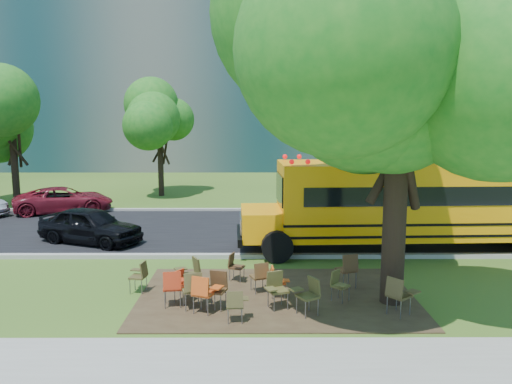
{
  "coord_description": "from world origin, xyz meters",
  "views": [
    {
      "loc": [
        0.44,
        -12.76,
        4.58
      ],
      "look_at": [
        0.48,
        3.71,
        2.08
      ],
      "focal_mm": 35.0,
      "sensor_mm": 36.0,
      "label": 1
    }
  ],
  "objects_px": {
    "chair_1": "(204,290)",
    "chair_4": "(236,303)",
    "school_bus": "(440,200)",
    "chair_13": "(348,267)",
    "chair_8": "(140,273)",
    "chair_3": "(216,286)",
    "chair_12": "(338,283)",
    "chair_6": "(309,292)",
    "chair_5": "(276,286)",
    "chair_9": "(191,271)",
    "chair_14": "(181,283)",
    "main_tree": "(401,73)",
    "chair_2": "(193,286)",
    "bg_car_red": "(64,200)",
    "chair_15": "(276,279)",
    "chair_10": "(235,264)",
    "chair_7": "(399,293)",
    "black_car": "(90,225)",
    "chair_0": "(174,284)",
    "chair_11": "(261,274)"
  },
  "relations": [
    {
      "from": "chair_15",
      "to": "chair_6",
      "type": "bearing_deg",
      "value": 30.66
    },
    {
      "from": "chair_0",
      "to": "chair_12",
      "type": "relative_size",
      "value": 1.18
    },
    {
      "from": "main_tree",
      "to": "chair_0",
      "type": "bearing_deg",
      "value": -177.03
    },
    {
      "from": "chair_1",
      "to": "chair_2",
      "type": "relative_size",
      "value": 1.0
    },
    {
      "from": "chair_4",
      "to": "chair_2",
      "type": "bearing_deg",
      "value": 138.57
    },
    {
      "from": "chair_12",
      "to": "chair_7",
      "type": "bearing_deg",
      "value": 93.6
    },
    {
      "from": "chair_9",
      "to": "chair_10",
      "type": "bearing_deg",
      "value": -78.1
    },
    {
      "from": "chair_15",
      "to": "bg_car_red",
      "type": "distance_m",
      "value": 14.98
    },
    {
      "from": "chair_5",
      "to": "bg_car_red",
      "type": "xyz_separation_m",
      "value": [
        -9.64,
        12.13,
        0.06
      ]
    },
    {
      "from": "chair_4",
      "to": "black_car",
      "type": "bearing_deg",
      "value": 123.96
    },
    {
      "from": "chair_2",
      "to": "chair_4",
      "type": "distance_m",
      "value": 1.31
    },
    {
      "from": "chair_2",
      "to": "black_car",
      "type": "relative_size",
      "value": 0.24
    },
    {
      "from": "school_bus",
      "to": "chair_9",
      "type": "xyz_separation_m",
      "value": [
        -7.98,
        -4.23,
        -1.18
      ]
    },
    {
      "from": "chair_3",
      "to": "chair_12",
      "type": "xyz_separation_m",
      "value": [
        3.01,
        0.47,
        -0.09
      ]
    },
    {
      "from": "chair_10",
      "to": "chair_1",
      "type": "bearing_deg",
      "value": 3.77
    },
    {
      "from": "chair_10",
      "to": "black_car",
      "type": "xyz_separation_m",
      "value": [
        -5.41,
        4.26,
        0.17
      ]
    },
    {
      "from": "main_tree",
      "to": "chair_5",
      "type": "height_order",
      "value": "main_tree"
    },
    {
      "from": "chair_1",
      "to": "chair_4",
      "type": "xyz_separation_m",
      "value": [
        0.76,
        -0.52,
        -0.1
      ]
    },
    {
      "from": "main_tree",
      "to": "chair_13",
      "type": "bearing_deg",
      "value": 129.73
    },
    {
      "from": "chair_9",
      "to": "chair_14",
      "type": "bearing_deg",
      "value": 139.43
    },
    {
      "from": "main_tree",
      "to": "chair_5",
      "type": "xyz_separation_m",
      "value": [
        -2.88,
        -0.38,
        -5.0
      ]
    },
    {
      "from": "chair_4",
      "to": "chair_13",
      "type": "height_order",
      "value": "chair_13"
    },
    {
      "from": "chair_5",
      "to": "chair_9",
      "type": "distance_m",
      "value": 2.43
    },
    {
      "from": "chair_11",
      "to": "chair_14",
      "type": "distance_m",
      "value": 2.08
    },
    {
      "from": "chair_2",
      "to": "chair_14",
      "type": "xyz_separation_m",
      "value": [
        -0.36,
        0.46,
        -0.08
      ]
    },
    {
      "from": "chair_5",
      "to": "bg_car_red",
      "type": "bearing_deg",
      "value": -73.51
    },
    {
      "from": "chair_14",
      "to": "bg_car_red",
      "type": "bearing_deg",
      "value": -114.91
    },
    {
      "from": "main_tree",
      "to": "chair_3",
      "type": "relative_size",
      "value": 9.9
    },
    {
      "from": "chair_8",
      "to": "chair_9",
      "type": "height_order",
      "value": "chair_9"
    },
    {
      "from": "chair_9",
      "to": "chair_4",
      "type": "bearing_deg",
      "value": -175.3
    },
    {
      "from": "chair_1",
      "to": "chair_0",
      "type": "bearing_deg",
      "value": 172.19
    },
    {
      "from": "chair_8",
      "to": "bg_car_red",
      "type": "xyz_separation_m",
      "value": [
        -6.13,
        10.99,
        0.11
      ]
    },
    {
      "from": "chair_10",
      "to": "chair_9",
      "type": "bearing_deg",
      "value": -31.75
    },
    {
      "from": "school_bus",
      "to": "chair_13",
      "type": "height_order",
      "value": "school_bus"
    },
    {
      "from": "chair_0",
      "to": "chair_1",
      "type": "bearing_deg",
      "value": -37.8
    },
    {
      "from": "chair_3",
      "to": "chair_7",
      "type": "xyz_separation_m",
      "value": [
        4.24,
        -0.49,
        0.01
      ]
    },
    {
      "from": "chair_12",
      "to": "school_bus",
      "type": "bearing_deg",
      "value": -179.55
    },
    {
      "from": "chair_13",
      "to": "chair_4",
      "type": "bearing_deg",
      "value": -162.67
    },
    {
      "from": "chair_3",
      "to": "chair_5",
      "type": "relative_size",
      "value": 1.02
    },
    {
      "from": "chair_12",
      "to": "chair_6",
      "type": "bearing_deg",
      "value": -2.89
    },
    {
      "from": "chair_15",
      "to": "chair_8",
      "type": "bearing_deg",
      "value": -99.2
    },
    {
      "from": "chair_12",
      "to": "chair_15",
      "type": "height_order",
      "value": "chair_15"
    },
    {
      "from": "chair_8",
      "to": "chair_3",
      "type": "bearing_deg",
      "value": -109.31
    },
    {
      "from": "bg_car_red",
      "to": "chair_2",
      "type": "bearing_deg",
      "value": -166.2
    },
    {
      "from": "chair_5",
      "to": "chair_10",
      "type": "xyz_separation_m",
      "value": [
        -1.06,
        2.01,
        -0.07
      ]
    },
    {
      "from": "chair_1",
      "to": "black_car",
      "type": "bearing_deg",
      "value": 147.27
    },
    {
      "from": "black_car",
      "to": "bg_car_red",
      "type": "relative_size",
      "value": 0.87
    },
    {
      "from": "chair_15",
      "to": "bg_car_red",
      "type": "relative_size",
      "value": 0.18
    },
    {
      "from": "chair_2",
      "to": "chair_13",
      "type": "distance_m",
      "value": 4.24
    },
    {
      "from": "chair_12",
      "to": "chair_13",
      "type": "distance_m",
      "value": 1.06
    }
  ]
}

